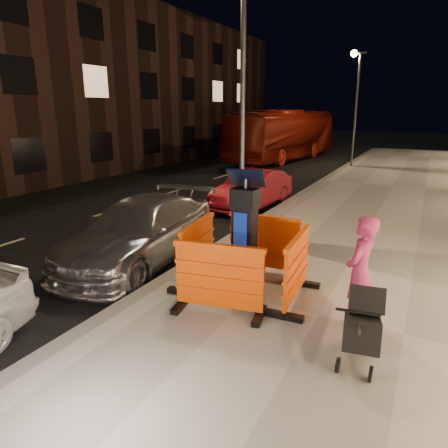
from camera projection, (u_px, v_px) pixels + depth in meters
The scene contains 15 objects.
ground_plane at pixel (163, 286), 7.66m from camera, with size 120.00×120.00×0.00m, color black.
sidewalk at pixel (318, 319), 6.32m from camera, with size 6.00×60.00×0.15m, color #9B988C.
kerb at pixel (163, 283), 7.64m from camera, with size 0.30×60.00×0.15m, color slate.
parking_kiosk at pixel (245, 235), 6.90m from camera, with size 0.65×0.65×2.07m, color black.
barrier_front at pixel (219, 279), 6.22m from camera, with size 1.48×0.61×1.15m, color #F74C03.
barrier_back at pixel (264, 244), 7.84m from camera, with size 1.48×0.61×1.15m, color #F74C03.
barrier_kerbside at pixel (198, 251), 7.45m from camera, with size 1.48×0.61×1.15m, color #F74C03.
barrier_bldgside at pixel (296, 269), 6.61m from camera, with size 1.48×0.61×1.15m, color #F74C03.
car_silver at pixel (142, 260), 9.00m from camera, with size 1.91×4.70×1.36m, color #B9B9BE.
car_red at pixel (252, 207), 13.84m from camera, with size 1.35×3.87×1.27m, color maroon.
bus_doubledecker at pixel (283, 160), 26.87m from camera, with size 2.72×11.61×3.23m, color maroon.
man at pixel (360, 273), 5.77m from camera, with size 0.62×0.41×1.70m, color #A62757.
stroller at pixel (362, 328), 5.01m from camera, with size 0.50×0.77×0.96m, color black.
street_lamp_mid at pixel (242, 115), 9.24m from camera, with size 0.12×0.12×6.00m, color #3F3F44.
street_lamp_far at pixel (356, 111), 22.05m from camera, with size 0.12×0.12×6.00m, color #3F3F44.
Camera 1 is at (4.25, -5.71, 3.28)m, focal length 32.00 mm.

